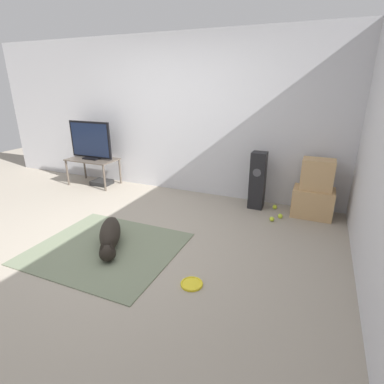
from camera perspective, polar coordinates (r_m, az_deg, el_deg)
name	(u,v)px	position (r m, az deg, el deg)	size (l,w,h in m)	color
ground_plane	(114,245)	(3.71, -14.56, -9.67)	(12.00, 12.00, 0.00)	#9E9384
wall_back	(186,117)	(5.07, -1.10, 14.10)	(8.00, 0.06, 2.55)	silver
area_rug	(107,248)	(3.65, -15.96, -10.24)	(1.60, 1.42, 0.01)	slate
dog	(110,235)	(3.63, -15.34, -7.88)	(0.61, 0.89, 0.27)	black
frisbee	(192,284)	(2.96, -0.06, -17.09)	(0.21, 0.21, 0.03)	yellow
cardboard_box_lower	(312,202)	(4.59, 21.95, -1.85)	(0.55, 0.38, 0.41)	tan
cardboard_box_upper	(317,174)	(4.46, 22.78, 3.11)	(0.42, 0.29, 0.43)	tan
floor_speaker	(258,180)	(4.58, 12.39, 2.16)	(0.22, 0.22, 0.86)	black
tv_stand	(93,162)	(5.84, -18.39, 5.43)	(0.91, 0.51, 0.49)	brown
tv	(90,141)	(5.76, -18.79, 9.22)	(0.86, 0.20, 0.68)	black
tennis_ball_by_boxes	(272,219)	(4.29, 14.97, -5.00)	(0.07, 0.07, 0.07)	#C6E033
tennis_ball_near_speaker	(275,207)	(4.71, 15.49, -2.76)	(0.07, 0.07, 0.07)	#C6E033
tennis_ball_loose_on_carpet	(280,216)	(4.42, 16.46, -4.41)	(0.07, 0.07, 0.07)	#C6E033
game_console	(102,182)	(5.89, -16.78, 1.76)	(0.35, 0.29, 0.08)	black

